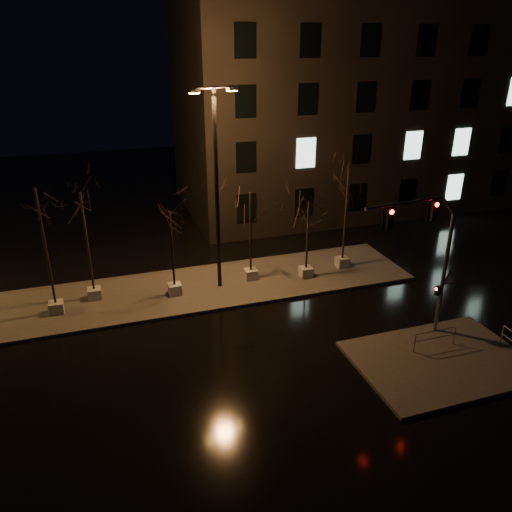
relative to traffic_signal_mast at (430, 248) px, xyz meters
name	(u,v)px	position (x,y,z in m)	size (l,w,h in m)	color
ground	(241,349)	(-7.65, 1.62, -4.32)	(90.00, 90.00, 0.00)	black
median	(208,287)	(-7.65, 7.62, -4.24)	(22.00, 5.00, 0.15)	#45433E
sidewalk_corner	(441,361)	(-0.15, -1.88, -4.24)	(7.00, 5.00, 0.15)	#45433E
building	(348,106)	(6.35, 19.62, 3.18)	(25.00, 12.00, 15.00)	black
tree_0	(40,218)	(-15.18, 7.11, 0.61)	(1.80, 1.80, 6.31)	beige
tree_1	(84,217)	(-13.41, 8.02, 0.14)	(1.80, 1.80, 5.68)	beige
tree_2	(171,231)	(-9.49, 7.23, -0.73)	(1.80, 1.80, 4.53)	beige
tree_3	(250,213)	(-5.26, 7.69, -0.37)	(1.80, 1.80, 5.00)	beige
tree_4	(308,219)	(-2.29, 7.03, -0.84)	(1.80, 1.80, 4.39)	beige
tree_5	(347,192)	(0.21, 7.59, 0.27)	(1.80, 1.80, 5.85)	beige
traffic_signal_mast	(430,248)	(0.00, 0.00, 0.00)	(5.18, 0.64, 6.35)	slate
streetlight_main	(216,179)	(-7.07, 7.42, 1.63)	(2.47, 1.04, 10.06)	black
guard_rail_a	(435,336)	(0.07, -1.09, -3.60)	(2.01, 0.07, 0.87)	slate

